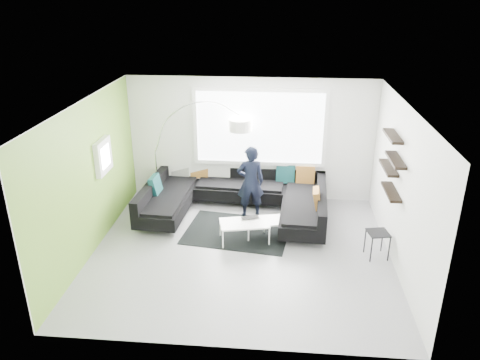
% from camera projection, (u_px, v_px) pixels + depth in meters
% --- Properties ---
extents(ground, '(5.50, 5.50, 0.00)m').
position_uv_depth(ground, '(241.00, 252.00, 8.75)').
color(ground, gray).
rests_on(ground, ground).
extents(room_shell, '(5.54, 5.04, 2.82)m').
position_uv_depth(room_shell, '(244.00, 157.00, 8.23)').
color(room_shell, silver).
rests_on(room_shell, ground).
extents(sectional_sofa, '(3.95, 2.59, 0.82)m').
position_uv_depth(sectional_sofa, '(235.00, 200.00, 10.00)').
color(sectional_sofa, black).
rests_on(sectional_sofa, ground).
extents(rug, '(2.23, 1.75, 0.01)m').
position_uv_depth(rug, '(237.00, 231.00, 9.46)').
color(rug, black).
rests_on(rug, ground).
extents(coffee_table, '(1.32, 0.94, 0.39)m').
position_uv_depth(coffee_table, '(255.00, 229.00, 9.16)').
color(coffee_table, silver).
rests_on(coffee_table, ground).
extents(arc_lamp, '(2.20, 0.72, 2.34)m').
position_uv_depth(arc_lamp, '(155.00, 152.00, 10.44)').
color(arc_lamp, silver).
rests_on(arc_lamp, ground).
extents(side_table, '(0.43, 0.43, 0.50)m').
position_uv_depth(side_table, '(377.00, 244.00, 8.51)').
color(side_table, black).
rests_on(side_table, ground).
extents(person, '(0.73, 0.61, 1.58)m').
position_uv_depth(person, '(250.00, 182.00, 9.81)').
color(person, black).
rests_on(person, ground).
extents(laptop, '(0.49, 0.44, 0.03)m').
position_uv_depth(laptop, '(251.00, 219.00, 9.10)').
color(laptop, black).
rests_on(laptop, coffee_table).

